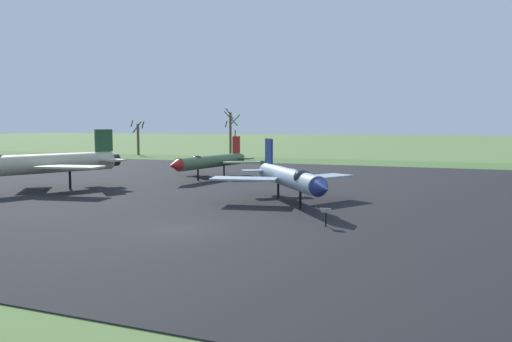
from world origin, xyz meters
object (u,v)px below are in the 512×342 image
object	(u,v)px
jet_fighter_front_right	(290,177)
info_placard_front_right	(326,215)
jet_fighter_front_left	(211,161)
jet_fighter_rear_center	(27,164)

from	to	relation	value
jet_fighter_front_right	info_placard_front_right	world-z (taller)	jet_fighter_front_right
jet_fighter_front_left	jet_fighter_rear_center	world-z (taller)	jet_fighter_rear_center
jet_fighter_rear_center	info_placard_front_right	bearing A→B (deg)	-10.24
jet_fighter_front_left	jet_fighter_front_right	distance (m)	18.08
jet_fighter_front_right	jet_fighter_rear_center	bearing A→B (deg)	-174.27
jet_fighter_front_right	jet_fighter_rear_center	xyz separation A→B (m)	(-21.08, -2.12, 0.44)
jet_fighter_front_left	info_placard_front_right	xyz separation A→B (m)	(16.82, -19.65, -1.12)
jet_fighter_front_right	jet_fighter_rear_center	world-z (taller)	jet_fighter_rear_center
jet_fighter_front_left	info_placard_front_right	size ratio (longest dim) A/B	12.13
info_placard_front_right	jet_fighter_rear_center	xyz separation A→B (m)	(-25.30, 4.57, 1.61)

